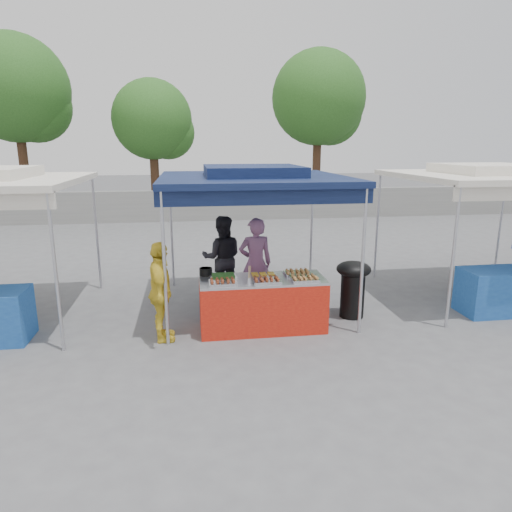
{
  "coord_description": "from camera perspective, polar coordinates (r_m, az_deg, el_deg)",
  "views": [
    {
      "loc": [
        -1.11,
        -6.99,
        2.93
      ],
      "look_at": [
        0.0,
        0.6,
        1.05
      ],
      "focal_mm": 32.0,
      "sensor_mm": 36.0,
      "label": 1
    }
  ],
  "objects": [
    {
      "name": "food_tray_br",
      "position": [
        7.48,
        5.2,
        -2.15
      ],
      "size": [
        0.42,
        0.3,
        0.07
      ],
      "color": "silver",
      "rests_on": "vendor_table"
    },
    {
      "name": "main_canopy",
      "position": [
        8.05,
        -0.39,
        9.79
      ],
      "size": [
        3.2,
        3.2,
        2.57
      ],
      "color": "#BBBBC2",
      "rests_on": "ground_plane"
    },
    {
      "name": "food_tray_bm",
      "position": [
        7.33,
        0.88,
        -2.42
      ],
      "size": [
        0.42,
        0.3,
        0.07
      ],
      "color": "silver",
      "rests_on": "vendor_table"
    },
    {
      "name": "back_wall",
      "position": [
        18.17,
        -4.8,
        6.35
      ],
      "size": [
        40.0,
        0.25,
        1.2
      ],
      "primitive_type": "cube",
      "color": "gray",
      "rests_on": "ground_plane"
    },
    {
      "name": "food_tray_fl",
      "position": [
        6.97,
        -4.18,
        -3.33
      ],
      "size": [
        0.42,
        0.3,
        0.07
      ],
      "color": "silver",
      "rests_on": "vendor_table"
    },
    {
      "name": "food_tray_fr",
      "position": [
        7.17,
        6.1,
        -2.88
      ],
      "size": [
        0.42,
        0.3,
        0.07
      ],
      "color": "silver",
      "rests_on": "vendor_table"
    },
    {
      "name": "vendor_table",
      "position": [
        7.41,
        0.79,
        -5.98
      ],
      "size": [
        2.0,
        0.8,
        0.85
      ],
      "color": "red",
      "rests_on": "ground_plane"
    },
    {
      "name": "skewer_cup",
      "position": [
        6.99,
        -0.85,
        -3.12
      ],
      "size": [
        0.08,
        0.08,
        0.1
      ],
      "primitive_type": "cylinder",
      "color": "#BBBBC2",
      "rests_on": "vendor_table"
    },
    {
      "name": "ground_plane",
      "position": [
        7.66,
        0.66,
        -8.72
      ],
      "size": [
        80.0,
        80.0,
        0.0
      ],
      "primitive_type": "plane",
      "color": "#595A5C"
    },
    {
      "name": "cooking_pot",
      "position": [
        7.48,
        -6.3,
        -1.95
      ],
      "size": [
        0.21,
        0.21,
        0.12
      ],
      "primitive_type": "cylinder",
      "color": "black",
      "rests_on": "vendor_table"
    },
    {
      "name": "food_tray_bl",
      "position": [
        7.26,
        -4.12,
        -2.62
      ],
      "size": [
        0.42,
        0.3,
        0.07
      ],
      "color": "silver",
      "rests_on": "vendor_table"
    },
    {
      "name": "neighbor_stall_right",
      "position": [
        9.51,
        28.03,
        4.12
      ],
      "size": [
        3.2,
        3.2,
        2.57
      ],
      "color": "#BBBBC2",
      "rests_on": "ground_plane"
    },
    {
      "name": "crate_left",
      "position": [
        8.03,
        -3.12,
        -6.43
      ],
      "size": [
        0.54,
        0.37,
        0.32
      ],
      "primitive_type": "cube",
      "color": "#1336A2",
      "rests_on": "ground_plane"
    },
    {
      "name": "vendor_woman",
      "position": [
        8.24,
        -0.07,
        -0.93
      ],
      "size": [
        0.63,
        0.43,
        1.67
      ],
      "primitive_type": "imported",
      "rotation": [
        0.0,
        0.0,
        3.19
      ],
      "color": "#89577E",
      "rests_on": "ground_plane"
    },
    {
      "name": "tree_2",
      "position": [
        20.88,
        8.18,
        18.52
      ],
      "size": [
        4.0,
        4.0,
        6.88
      ],
      "color": "#402818",
      "rests_on": "ground_plane"
    },
    {
      "name": "customer_person",
      "position": [
        7.01,
        -11.84,
        -4.46
      ],
      "size": [
        0.43,
        0.92,
        1.54
      ],
      "primitive_type": "imported",
      "rotation": [
        0.0,
        0.0,
        1.63
      ],
      "color": "yellow",
      "rests_on": "ground_plane"
    },
    {
      "name": "tree_0",
      "position": [
        21.17,
        -27.42,
        17.61
      ],
      "size": [
        4.16,
        4.16,
        7.15
      ],
      "color": "#402818",
      "rests_on": "ground_plane"
    },
    {
      "name": "tree_1",
      "position": [
        19.83,
        -12.4,
        15.91
      ],
      "size": [
        3.32,
        3.22,
        5.53
      ],
      "color": "#402818",
      "rests_on": "ground_plane"
    },
    {
      "name": "crate_stacked",
      "position": [
        8.02,
        1.49,
        -4.47
      ],
      "size": [
        0.45,
        0.32,
        0.27
      ],
      "primitive_type": "cube",
      "color": "#1336A2",
      "rests_on": "crate_right"
    },
    {
      "name": "food_tray_fm",
      "position": [
        7.05,
        1.33,
        -3.1
      ],
      "size": [
        0.42,
        0.3,
        0.07
      ],
      "color": "silver",
      "rests_on": "vendor_table"
    },
    {
      "name": "wok_burner",
      "position": [
        8.04,
        12.02,
        -3.45
      ],
      "size": [
        0.59,
        0.59,
        1.0
      ],
      "rotation": [
        0.0,
        0.0,
        -0.11
      ],
      "color": "black",
      "rests_on": "ground_plane"
    },
    {
      "name": "helper_man",
      "position": [
        8.79,
        -4.24,
        -0.22
      ],
      "size": [
        0.83,
        0.67,
        1.62
      ],
      "primitive_type": "imported",
      "rotation": [
        0.0,
        0.0,
        3.07
      ],
      "color": "black",
      "rests_on": "ground_plane"
    },
    {
      "name": "crate_right",
      "position": [
        8.11,
        1.48,
        -6.33
      ],
      "size": [
        0.47,
        0.33,
        0.28
      ],
      "primitive_type": "cube",
      "color": "#1336A2",
      "rests_on": "ground_plane"
    }
  ]
}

